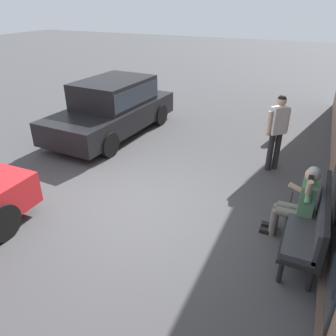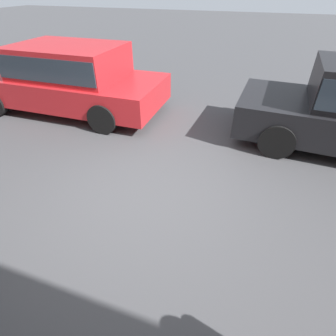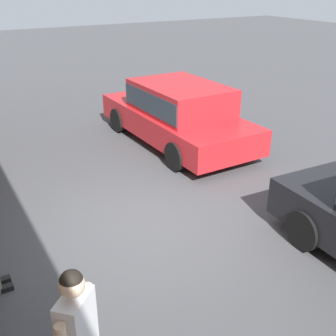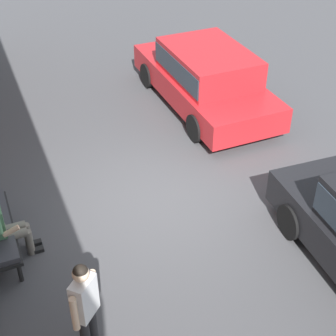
% 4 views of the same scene
% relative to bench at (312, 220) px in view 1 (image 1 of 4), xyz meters
% --- Properties ---
extents(ground_plane, '(60.00, 60.00, 0.00)m').
position_rel_bench_xyz_m(ground_plane, '(0.19, -2.90, -0.56)').
color(ground_plane, '#424244').
extents(bench, '(1.89, 0.55, 0.98)m').
position_rel_bench_xyz_m(bench, '(0.00, 0.00, 0.00)').
color(bench, black).
rests_on(bench, ground_plane).
extents(person_on_phone, '(0.73, 0.74, 1.32)m').
position_rel_bench_xyz_m(person_on_phone, '(-0.24, -0.22, 0.13)').
color(person_on_phone, '#6B665B').
rests_on(person_on_phone, ground_plane).
extents(parked_car_near, '(4.31, 2.02, 1.53)m').
position_rel_bench_xyz_m(parked_car_near, '(-3.02, -5.49, 0.27)').
color(parked_car_near, black).
rests_on(parked_car_near, ground_plane).
extents(pedestrian_standing, '(0.41, 0.42, 1.73)m').
position_rel_bench_xyz_m(pedestrian_standing, '(-2.58, -0.94, 0.47)').
color(pedestrian_standing, '#232326').
rests_on(pedestrian_standing, ground_plane).
extents(fire_hydrant, '(0.38, 0.26, 0.81)m').
position_rel_bench_xyz_m(fire_hydrant, '(-4.59, -1.12, -0.16)').
color(fire_hydrant, olive).
rests_on(fire_hydrant, ground_plane).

